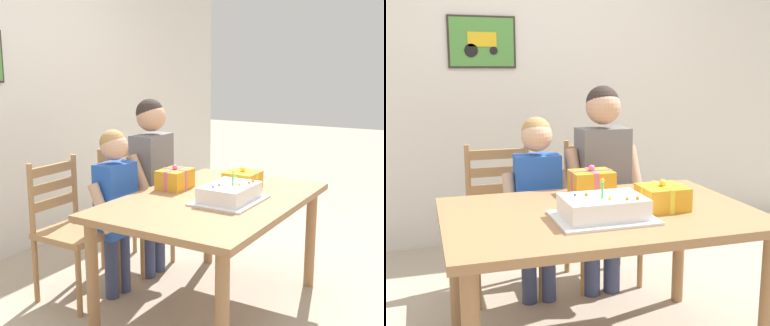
# 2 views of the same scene
# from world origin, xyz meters

# --- Properties ---
(back_wall) EXTENTS (6.40, 0.11, 2.60)m
(back_wall) POSITION_xyz_m (-0.00, 1.86, 1.30)
(back_wall) COLOR silver
(back_wall) RESTS_ON ground
(dining_table) EXTENTS (1.46, 0.97, 0.73)m
(dining_table) POSITION_xyz_m (0.00, 0.00, 0.64)
(dining_table) COLOR #9E7047
(dining_table) RESTS_ON ground
(birthday_cake) EXTENTS (0.44, 0.34, 0.19)m
(birthday_cake) POSITION_xyz_m (-0.03, -0.12, 0.78)
(birthday_cake) COLOR silver
(birthday_cake) RESTS_ON dining_table
(gift_box_red_large) EXTENTS (0.23, 0.18, 0.16)m
(gift_box_red_large) POSITION_xyz_m (0.07, 0.33, 0.79)
(gift_box_red_large) COLOR gold
(gift_box_red_large) RESTS_ON dining_table
(gift_box_beside_cake) EXTENTS (0.22, 0.21, 0.15)m
(gift_box_beside_cake) POSITION_xyz_m (0.30, -0.05, 0.79)
(gift_box_beside_cake) COLOR gold
(gift_box_beside_cake) RESTS_ON dining_table
(chair_left) EXTENTS (0.42, 0.42, 0.92)m
(chair_left) POSITION_xyz_m (-0.32, 0.88, 0.47)
(chair_left) COLOR #A87A4C
(chair_left) RESTS_ON ground
(chair_right) EXTENTS (0.43, 0.43, 0.92)m
(chair_right) POSITION_xyz_m (0.32, 0.88, 0.47)
(chair_right) COLOR #A87A4C
(chair_right) RESTS_ON ground
(child_older) EXTENTS (0.47, 0.27, 1.29)m
(child_older) POSITION_xyz_m (0.25, 0.64, 0.79)
(child_older) COLOR #38426B
(child_older) RESTS_ON ground
(child_younger) EXTENTS (0.41, 0.24, 1.12)m
(child_younger) POSITION_xyz_m (-0.15, 0.64, 0.68)
(child_younger) COLOR #38426B
(child_younger) RESTS_ON ground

